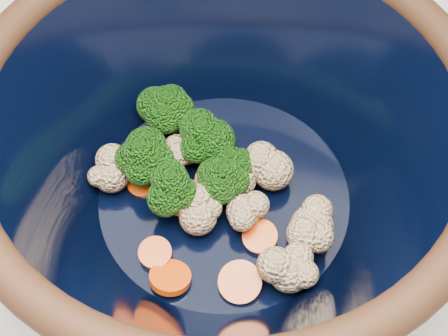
# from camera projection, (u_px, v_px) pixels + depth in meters

# --- Properties ---
(counter) EXTENTS (1.20, 1.20, 0.90)m
(counter) POSITION_uv_depth(u_px,v_px,m) (219.00, 323.00, 0.95)
(counter) COLOR white
(counter) RESTS_ON ground
(mixing_bowl) EXTENTS (0.46, 0.46, 0.16)m
(mixing_bowl) POSITION_uv_depth(u_px,v_px,m) (224.00, 156.00, 0.47)
(mixing_bowl) COLOR black
(mixing_bowl) RESTS_ON counter
(vegetable_pile) EXTENTS (0.20, 0.18, 0.06)m
(vegetable_pile) POSITION_uv_depth(u_px,v_px,m) (199.00, 168.00, 0.50)
(vegetable_pile) COLOR #608442
(vegetable_pile) RESTS_ON mixing_bowl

